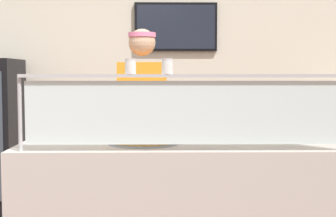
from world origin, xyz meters
TOP-DOWN VIEW (x-y plane):
  - shop_rear_unit at (1.08, 2.60)m, footprint 6.55×0.13m
  - serving_counter at (1.08, 0.36)m, footprint 2.15×0.71m
  - sneeze_guard at (1.08, 0.06)m, footprint 1.98×0.06m
  - pizza_tray at (0.82, 0.38)m, footprint 0.48×0.48m
  - pizza_server at (0.79, 0.36)m, footprint 0.14×0.29m
  - parmesan_shaker at (0.76, 0.06)m, footprint 0.06×0.06m
  - pepper_flake_shaker at (0.98, 0.06)m, footprint 0.07×0.07m
  - worker_figure at (0.80, 0.99)m, footprint 0.41×0.50m

SIDE VIEW (x-z plane):
  - serving_counter at x=1.08m, z-range 0.00..0.95m
  - pizza_tray at x=0.82m, z-range 0.95..0.98m
  - pizza_server at x=0.79m, z-range 0.99..0.99m
  - worker_figure at x=0.80m, z-range 0.13..1.89m
  - sneeze_guard at x=1.08m, z-range 1.01..1.47m
  - shop_rear_unit at x=1.08m, z-range 0.01..2.71m
  - parmesan_shaker at x=0.76m, z-range 1.40..1.50m
  - pepper_flake_shaker at x=0.98m, z-range 1.40..1.50m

